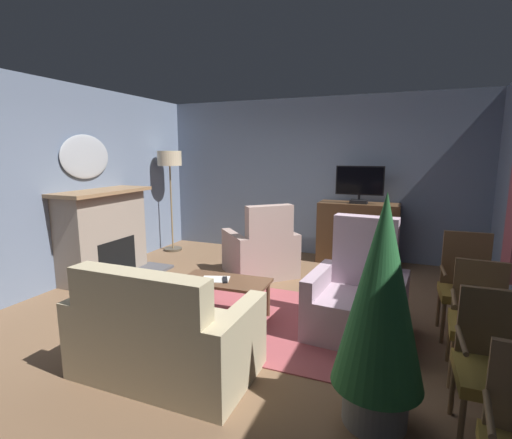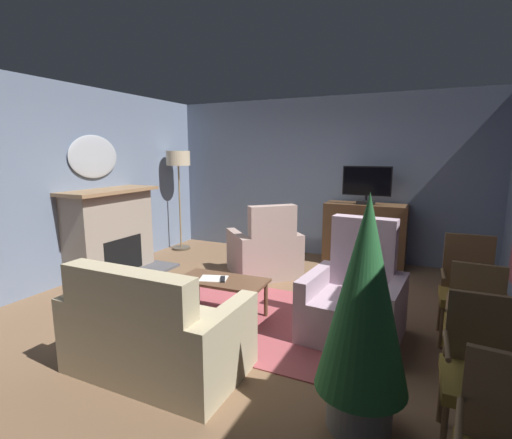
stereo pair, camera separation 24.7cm
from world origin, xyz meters
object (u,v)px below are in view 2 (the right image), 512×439
at_px(tv_remote, 223,279).
at_px(side_chair_mid_row, 475,323).
at_px(wall_mirror_oval, 94,157).
at_px(folded_newspaper, 214,278).
at_px(coffee_table, 223,284).
at_px(cat, 177,284).
at_px(fireplace, 111,234).
at_px(sofa_floral, 154,335).
at_px(side_chair_tucked_against_wall, 467,288).
at_px(floor_lamp, 178,167).
at_px(tv_cabinet, 365,236).
at_px(potted_plant_small_fern_corner, 364,306).
at_px(armchair_in_far_corner, 265,253).
at_px(armchair_by_fireplace, 354,302).
at_px(side_chair_nearest_door, 485,372).
at_px(television, 367,184).

xyz_separation_m(tv_remote, side_chair_mid_row, (2.40, -0.20, 0.05)).
xyz_separation_m(wall_mirror_oval, folded_newspaper, (2.43, -0.65, -1.32)).
distance_m(coffee_table, cat, 1.07).
xyz_separation_m(tv_remote, folded_newspaper, (-0.12, -0.00, -0.01)).
bearing_deg(fireplace, sofa_floral, -37.95).
bearing_deg(side_chair_tucked_against_wall, floor_lamp, 159.52).
distance_m(sofa_floral, cat, 1.87).
height_order(tv_cabinet, potted_plant_small_fern_corner, potted_plant_small_fern_corner).
bearing_deg(fireplace, wall_mirror_oval, 180.00).
distance_m(fireplace, side_chair_tucked_against_wall, 4.70).
bearing_deg(armchair_in_far_corner, sofa_floral, -86.07).
bearing_deg(wall_mirror_oval, armchair_in_far_corner, 21.81).
relative_size(armchair_by_fireplace, potted_plant_small_fern_corner, 0.74).
bearing_deg(side_chair_tucked_against_wall, fireplace, 179.12).
distance_m(armchair_by_fireplace, side_chair_nearest_door, 1.54).
distance_m(sofa_floral, side_chair_mid_row, 2.59).
bearing_deg(armchair_by_fireplace, side_chair_tucked_against_wall, 19.16).
height_order(sofa_floral, armchair_in_far_corner, armchair_in_far_corner).
height_order(coffee_table, side_chair_mid_row, side_chair_mid_row).
relative_size(coffee_table, floor_lamp, 0.54).
xyz_separation_m(wall_mirror_oval, armchair_in_far_corner, (2.35, 0.94, -1.42)).
distance_m(television, cat, 3.29).
relative_size(television, coffee_table, 0.75).
bearing_deg(folded_newspaper, wall_mirror_oval, 146.50).
relative_size(fireplace, side_chair_mid_row, 1.59).
xyz_separation_m(wall_mirror_oval, television, (3.61, 2.08, -0.43)).
bearing_deg(side_chair_nearest_door, potted_plant_small_fern_corner, -168.98).
bearing_deg(armchair_by_fireplace, side_chair_mid_row, -22.66).
bearing_deg(coffee_table, tv_remote, -57.32).
distance_m(folded_newspaper, floor_lamp, 3.35).
distance_m(wall_mirror_oval, tv_cabinet, 4.39).
bearing_deg(television, fireplace, -148.33).
xyz_separation_m(tv_remote, cat, (-0.96, 0.44, -0.34)).
relative_size(tv_cabinet, sofa_floral, 0.88).
height_order(wall_mirror_oval, armchair_in_far_corner, wall_mirror_oval).
distance_m(tv_cabinet, folded_newspaper, 3.02).
xyz_separation_m(folded_newspaper, potted_plant_small_fern_corner, (1.80, -1.07, 0.42)).
bearing_deg(cat, side_chair_tucked_against_wall, 2.29).
xyz_separation_m(wall_mirror_oval, cat, (1.58, -0.21, -1.65)).
height_order(side_chair_mid_row, cat, side_chair_mid_row).
xyz_separation_m(folded_newspaper, floor_lamp, (-2.15, 2.32, 1.12)).
bearing_deg(tv_cabinet, armchair_in_far_corner, -136.64).
bearing_deg(coffee_table, side_chair_mid_row, -5.24).
distance_m(wall_mirror_oval, armchair_in_far_corner, 2.91).
distance_m(tv_cabinet, sofa_floral, 4.07).
height_order(sofa_floral, cat, sofa_floral).
distance_m(armchair_by_fireplace, side_chair_tucked_against_wall, 1.08).
xyz_separation_m(wall_mirror_oval, tv_remote, (2.55, -0.65, -1.31)).
relative_size(tv_cabinet, coffee_table, 1.28).
bearing_deg(side_chair_mid_row, coffee_table, 174.76).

